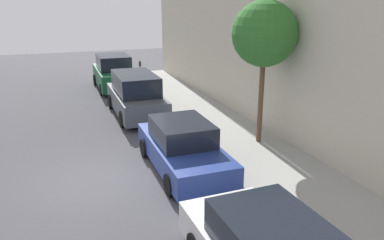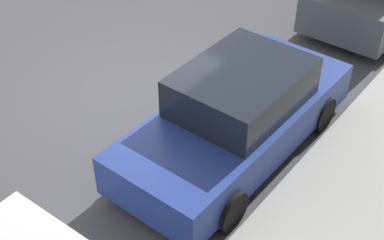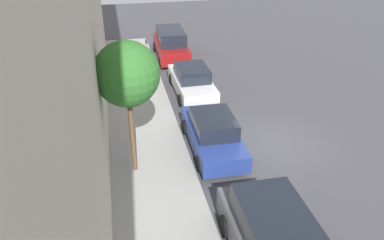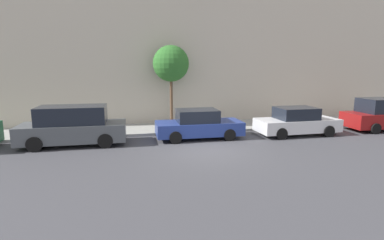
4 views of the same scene
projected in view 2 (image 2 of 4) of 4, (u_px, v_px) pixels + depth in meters
ground_plane at (134, 93)px, 10.21m from camera, size 60.00×60.00×0.00m
parked_sedan_third at (238, 115)px, 8.50m from camera, size 1.92×4.52×1.54m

